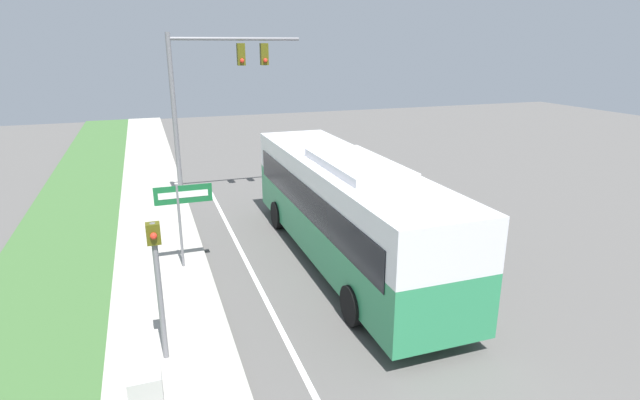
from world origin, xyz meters
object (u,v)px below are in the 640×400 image
(bus, at_px, (345,204))
(street_sign, at_px, (182,207))
(pedestrian_signal, at_px, (157,271))
(signal_gantry, at_px, (210,86))

(bus, distance_m, street_sign, 4.95)
(bus, height_order, pedestrian_signal, bus)
(bus, relative_size, signal_gantry, 1.64)
(bus, relative_size, street_sign, 4.26)
(bus, relative_size, pedestrian_signal, 3.61)
(pedestrian_signal, distance_m, street_sign, 4.83)
(pedestrian_signal, bearing_deg, street_sign, 79.55)
(pedestrian_signal, xyz_separation_m, street_sign, (0.88, 4.74, -0.16))
(pedestrian_signal, bearing_deg, signal_gantry, 76.34)
(pedestrian_signal, bearing_deg, bus, 33.01)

